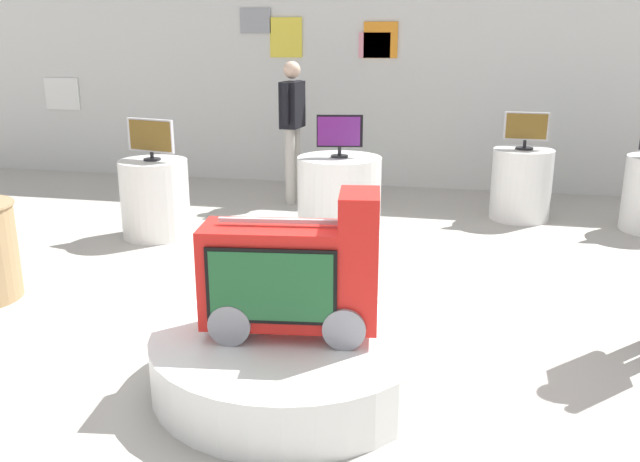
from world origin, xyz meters
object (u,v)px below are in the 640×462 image
main_display_pedestal (291,358)px  tv_on_far_right (340,133)px  tv_on_right_rear (151,137)px  display_pedestal_far_right (339,194)px  tv_on_center_rear (526,129)px  display_pedestal_right_rear (155,199)px  shopper_browsing_near_truck (292,121)px  novelty_firetruck_tv (293,278)px  display_pedestal_center_rear (521,184)px

main_display_pedestal → tv_on_far_right: size_ratio=3.48×
tv_on_right_rear → display_pedestal_far_right: size_ratio=0.62×
tv_on_far_right → display_pedestal_far_right: bearing=79.0°
tv_on_center_rear → display_pedestal_right_rear: size_ratio=0.60×
tv_on_right_rear → tv_on_far_right: bearing=17.7°
display_pedestal_far_right → shopper_browsing_near_truck: 1.50m
novelty_firetruck_tv → display_pedestal_center_rear: (1.54, 4.06, -0.26)m
tv_on_center_rear → tv_on_right_rear: size_ratio=0.87×
display_pedestal_center_rear → display_pedestal_far_right: (-1.86, -0.90, 0.00)m
display_pedestal_right_rear → shopper_browsing_near_truck: size_ratio=0.46×
display_pedestal_center_rear → tv_on_center_rear: (0.00, -0.00, 0.61)m
display_pedestal_right_rear → main_display_pedestal: bearing=-51.3°
main_display_pedestal → shopper_browsing_near_truck: (-1.09, 4.29, 0.83)m
shopper_browsing_near_truck → tv_on_right_rear: bearing=-120.2°
tv_on_right_rear → display_pedestal_right_rear: bearing=103.4°
tv_on_center_rear → tv_on_far_right: (-1.86, -0.90, 0.02)m
main_display_pedestal → display_pedestal_far_right: bearing=95.6°
tv_on_far_right → shopper_browsing_near_truck: size_ratio=0.27×
tv_on_far_right → display_pedestal_center_rear: bearing=25.9°
novelty_firetruck_tv → display_pedestal_center_rear: size_ratio=1.31×
display_pedestal_right_rear → shopper_browsing_near_truck: 2.05m
tv_on_right_rear → tv_on_far_right: tv_on_far_right is taller
display_pedestal_right_rear → tv_on_right_rear: tv_on_right_rear is taller
tv_on_right_rear → shopper_browsing_near_truck: size_ratio=0.32×
shopper_browsing_near_truck → tv_on_far_right: bearing=-55.5°
novelty_firetruck_tv → display_pedestal_right_rear: size_ratio=1.31×
shopper_browsing_near_truck → display_pedestal_right_rear: bearing=-120.3°
display_pedestal_right_rear → tv_on_far_right: (1.77, 0.56, 0.63)m
display_pedestal_far_right → tv_on_right_rear: bearing=-162.2°
main_display_pedestal → tv_on_far_right: (-0.31, 3.16, 0.86)m
display_pedestal_center_rear → tv_on_center_rear: size_ratio=1.68×
tv_on_center_rear → display_pedestal_far_right: (-1.86, -0.90, -0.61)m
tv_on_right_rear → shopper_browsing_near_truck: shopper_browsing_near_truck is taller
main_display_pedestal → display_pedestal_right_rear: display_pedestal_right_rear is taller
display_pedestal_center_rear → tv_on_right_rear: tv_on_right_rear is taller
tv_on_right_rear → display_pedestal_center_rear: bearing=22.0°
novelty_firetruck_tv → tv_on_center_rear: 4.35m
main_display_pedestal → tv_on_far_right: tv_on_far_right is taller
display_pedestal_center_rear → shopper_browsing_near_truck: (-2.64, 0.23, 0.60)m
shopper_browsing_near_truck → display_pedestal_far_right: bearing=-55.4°
tv_on_center_rear → tv_on_right_rear: tv_on_right_rear is taller
display_pedestal_right_rear → display_pedestal_far_right: (1.77, 0.56, 0.00)m
main_display_pedestal → novelty_firetruck_tv: novelty_firetruck_tv is taller
novelty_firetruck_tv → tv_on_far_right: (-0.33, 3.16, 0.37)m
main_display_pedestal → tv_on_center_rear: tv_on_center_rear is taller
display_pedestal_right_rear → tv_on_far_right: 1.96m
novelty_firetruck_tv → display_pedestal_center_rear: bearing=69.3°
main_display_pedestal → novelty_firetruck_tv: size_ratio=1.58×
novelty_firetruck_tv → display_pedestal_right_rear: 3.35m
tv_on_far_right → tv_on_right_rear: bearing=-162.3°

